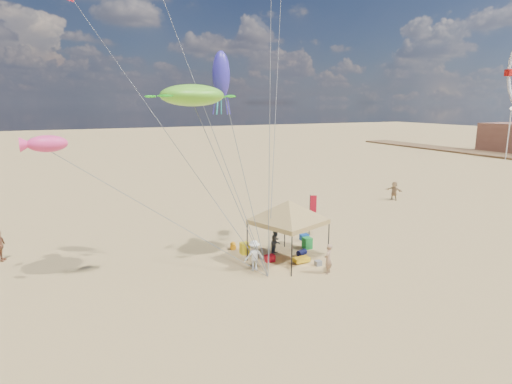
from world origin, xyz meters
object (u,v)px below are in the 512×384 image
(cooler_blue, at_px, (304,237))
(person_far_c, at_px, (394,191))
(feather_flag, at_px, (312,209))
(person_near_c, at_px, (254,255))
(beach_cart, at_px, (301,259))
(cooler_red, at_px, (270,258))
(canopy_tent, at_px, (289,203))
(person_near_a, at_px, (328,259))
(lamp_north, at_px, (510,124))
(chair_green, at_px, (307,243))
(chair_yellow, at_px, (245,248))
(person_near_b, at_px, (276,241))

(cooler_blue, distance_m, person_far_c, 15.20)
(feather_flag, relative_size, person_near_c, 1.79)
(beach_cart, xyz_separation_m, person_near_c, (-2.86, 0.18, 0.63))
(cooler_red, xyz_separation_m, cooler_blue, (3.83, 2.50, 0.00))
(canopy_tent, height_order, feather_flag, canopy_tent)
(feather_flag, height_order, cooler_blue, feather_flag)
(cooler_blue, distance_m, person_near_a, 5.68)
(person_near_a, xyz_separation_m, lamp_north, (52.39, 26.36, 4.71))
(cooler_red, bearing_deg, person_near_a, -54.96)
(chair_green, distance_m, person_near_c, 4.82)
(canopy_tent, xyz_separation_m, chair_green, (2.10, 1.25, -3.04))
(chair_green, xyz_separation_m, person_near_c, (-4.46, -1.76, 0.48))
(chair_yellow, bearing_deg, feather_flag, 8.92)
(person_near_b, bearing_deg, lamp_north, -19.50)
(person_near_c, bearing_deg, cooler_blue, -144.84)
(beach_cart, bearing_deg, person_far_c, 31.78)
(beach_cart, height_order, lamp_north, lamp_north)
(canopy_tent, bearing_deg, cooler_blue, 44.48)
(cooler_red, distance_m, chair_yellow, 1.93)
(feather_flag, xyz_separation_m, person_near_c, (-5.80, -3.36, -1.16))
(feather_flag, xyz_separation_m, chair_green, (-1.34, -1.60, -1.64))
(feather_flag, bearing_deg, chair_green, -130.08)
(beach_cart, relative_size, person_far_c, 0.51)
(cooler_red, relative_size, person_near_a, 0.34)
(cooler_red, xyz_separation_m, chair_yellow, (-0.77, 1.76, 0.16))
(person_near_c, xyz_separation_m, lamp_north, (55.73, 24.30, 4.68))
(feather_flag, relative_size, person_near_a, 1.85)
(beach_cart, bearing_deg, cooler_red, 148.04)
(canopy_tent, xyz_separation_m, chair_yellow, (-1.79, 2.03, -3.04))
(cooler_red, relative_size, person_far_c, 0.31)
(feather_flag, bearing_deg, person_near_c, -149.96)
(canopy_tent, bearing_deg, chair_yellow, 131.34)
(chair_green, relative_size, chair_yellow, 1.00)
(cooler_blue, xyz_separation_m, person_near_c, (-5.18, -3.27, 0.64))
(chair_green, relative_size, beach_cart, 0.78)
(cooler_red, xyz_separation_m, chair_green, (3.11, 0.99, 0.16))
(cooler_blue, height_order, person_near_b, person_near_b)
(beach_cart, xyz_separation_m, lamp_north, (52.86, 24.47, 5.32))
(chair_yellow, xyz_separation_m, lamp_north, (55.15, 21.76, 5.17))
(feather_flag, bearing_deg, canopy_tent, -140.34)
(feather_flag, xyz_separation_m, person_near_b, (-3.52, -1.56, -1.23))
(beach_cart, bearing_deg, person_near_c, 176.50)
(canopy_tent, distance_m, person_near_c, 3.52)
(canopy_tent, relative_size, feather_flag, 2.08)
(person_far_c, bearing_deg, cooler_blue, -89.34)
(canopy_tent, relative_size, chair_green, 8.86)
(person_near_a, bearing_deg, person_near_c, -69.85)
(cooler_red, bearing_deg, person_near_b, 47.71)
(person_near_a, bearing_deg, canopy_tent, -107.31)
(chair_green, xyz_separation_m, chair_yellow, (-3.88, 0.78, 0.00))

